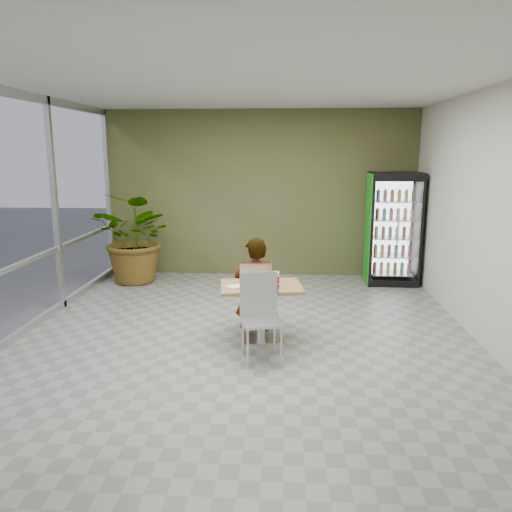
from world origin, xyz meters
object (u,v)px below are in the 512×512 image
(chair_near, at_px, (260,309))
(seated_woman, at_px, (255,294))
(potted_plant, at_px, (137,238))
(dining_table, at_px, (261,301))
(soda_cup, at_px, (275,279))
(cafeteria_tray, at_px, (261,288))
(chair_far, at_px, (256,290))
(beverage_fridge, at_px, (393,229))

(chair_near, relative_size, seated_woman, 0.64)
(chair_near, height_order, potted_plant, potted_plant)
(dining_table, relative_size, potted_plant, 0.65)
(soda_cup, relative_size, cafeteria_tray, 0.43)
(cafeteria_tray, bearing_deg, chair_far, 99.51)
(dining_table, xyz_separation_m, chair_far, (-0.10, 0.44, 0.02))
(seated_woman, relative_size, beverage_fridge, 0.77)
(dining_table, bearing_deg, soda_cup, -7.31)
(chair_near, bearing_deg, cafeteria_tray, 77.37)
(dining_table, relative_size, cafeteria_tray, 2.59)
(soda_cup, bearing_deg, seated_woman, 119.19)
(chair_far, bearing_deg, potted_plant, -50.29)
(chair_far, height_order, soda_cup, chair_far)
(cafeteria_tray, bearing_deg, potted_plant, 128.66)
(chair_near, distance_m, soda_cup, 0.57)
(chair_near, bearing_deg, potted_plant, 113.11)
(soda_cup, relative_size, potted_plant, 0.11)
(chair_far, height_order, chair_near, chair_near)
(beverage_fridge, bearing_deg, dining_table, -124.90)
(beverage_fridge, distance_m, potted_plant, 4.71)
(dining_table, distance_m, soda_cup, 0.35)
(potted_plant, bearing_deg, dining_table, -49.54)
(beverage_fridge, bearing_deg, cafeteria_tray, -123.05)
(soda_cup, relative_size, beverage_fridge, 0.09)
(dining_table, relative_size, chair_far, 1.16)
(seated_woman, height_order, potted_plant, potted_plant)
(chair_near, relative_size, cafeteria_tray, 2.40)
(seated_woman, bearing_deg, dining_table, 97.69)
(seated_woman, relative_size, potted_plant, 0.94)
(cafeteria_tray, bearing_deg, beverage_fridge, 55.38)
(soda_cup, height_order, beverage_fridge, beverage_fridge)
(beverage_fridge, height_order, potted_plant, beverage_fridge)
(dining_table, height_order, potted_plant, potted_plant)
(soda_cup, bearing_deg, beverage_fridge, 55.96)
(dining_table, xyz_separation_m, soda_cup, (0.18, -0.02, 0.30))
(dining_table, bearing_deg, cafeteria_tray, -86.89)
(seated_woman, distance_m, cafeteria_tray, 0.75)
(chair_near, bearing_deg, beverage_fridge, 44.88)
(chair_near, bearing_deg, soda_cup, 58.12)
(beverage_fridge, bearing_deg, potted_plant, -175.60)
(chair_far, relative_size, potted_plant, 0.56)
(soda_cup, distance_m, cafeteria_tray, 0.26)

